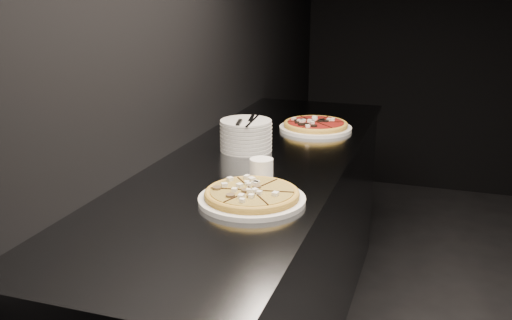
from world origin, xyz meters
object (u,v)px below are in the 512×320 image
(ramekin, at_px, (261,168))
(counter, at_px, (258,258))
(pizza_tomato, at_px, (316,125))
(pizza_mushroom, at_px, (252,196))
(cutlery, at_px, (247,121))
(plate_stack, at_px, (246,135))

(ramekin, bearing_deg, counter, 111.18)
(counter, relative_size, ramekin, 28.19)
(pizza_tomato, bearing_deg, pizza_mushroom, -89.29)
(pizza_mushroom, xyz_separation_m, ramekin, (-0.04, 0.23, 0.02))
(counter, xyz_separation_m, cutlery, (-0.07, 0.07, 0.59))
(counter, distance_m, pizza_tomato, 0.73)
(counter, xyz_separation_m, pizza_tomato, (0.13, 0.53, 0.48))
(counter, relative_size, cutlery, 10.31)
(plate_stack, bearing_deg, pizza_tomato, 64.74)
(ramekin, bearing_deg, cutlery, 117.83)
(pizza_tomato, bearing_deg, cutlery, -113.52)
(pizza_mushroom, bearing_deg, ramekin, 100.28)
(pizza_mushroom, distance_m, pizza_tomato, 1.01)
(plate_stack, bearing_deg, pizza_mushroom, -68.90)
(counter, bearing_deg, pizza_mushroom, -73.97)
(cutlery, bearing_deg, pizza_mushroom, -80.64)
(pizza_mushroom, relative_size, pizza_tomato, 0.94)
(ramekin, bearing_deg, pizza_mushroom, -79.72)
(plate_stack, bearing_deg, ramekin, -62.18)
(counter, height_order, pizza_mushroom, pizza_mushroom)
(pizza_mushroom, bearing_deg, cutlery, 110.89)
(plate_stack, relative_size, ramekin, 2.54)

